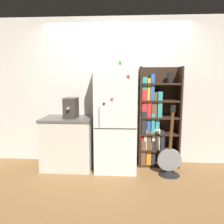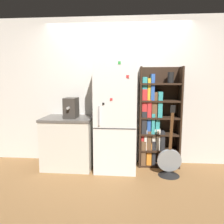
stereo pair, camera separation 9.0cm
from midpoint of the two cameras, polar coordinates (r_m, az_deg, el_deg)
name	(u,v)px [view 1 (the left image)]	position (r m, az deg, el deg)	size (l,w,h in m)	color
ground_plane	(116,170)	(3.80, 0.24, -15.03)	(16.00, 16.00, 0.00)	olive
wall_back	(117,92)	(3.97, 0.64, 5.36)	(8.00, 0.05, 2.60)	silver
refrigerator	(116,112)	(3.64, 0.36, -0.08)	(0.67, 0.69, 1.95)	white
bookshelf	(154,121)	(3.89, 10.32, -2.28)	(0.70, 0.31, 1.73)	black
kitchen_counter	(69,142)	(3.90, -11.92, -7.73)	(0.85, 0.66, 0.88)	beige
espresso_machine	(71,108)	(3.72, -11.33, 1.06)	(0.20, 0.37, 0.34)	#38332D
guitar	(169,165)	(3.68, 14.04, -13.26)	(0.38, 0.34, 1.14)	black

